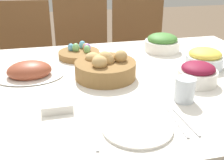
{
  "coord_description": "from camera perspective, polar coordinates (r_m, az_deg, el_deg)",
  "views": [
    {
      "loc": [
        -0.24,
        -1.13,
        1.26
      ],
      "look_at": [
        0.0,
        -0.09,
        0.79
      ],
      "focal_mm": 45.0,
      "sensor_mm": 36.0,
      "label": 1
    }
  ],
  "objects": [
    {
      "name": "beet_salad_bowl",
      "position": [
        1.27,
        17.01,
        1.26
      ],
      "size": [
        0.17,
        0.17,
        0.1
      ],
      "color": "silver",
      "rests_on": "dining_table"
    },
    {
      "name": "ham_platter",
      "position": [
        1.34,
        -16.41,
        1.64
      ],
      "size": [
        0.31,
        0.22,
        0.08
      ],
      "color": "silver",
      "rests_on": "dining_table"
    },
    {
      "name": "drinking_cup",
      "position": [
        1.1,
        14.55,
        -1.91
      ],
      "size": [
        0.08,
        0.08,
        0.09
      ],
      "color": "silver",
      "rests_on": "dining_table"
    },
    {
      "name": "chair_far_left",
      "position": [
        2.21,
        -17.46,
        3.04
      ],
      "size": [
        0.47,
        0.47,
        0.97
      ],
      "rotation": [
        0.0,
        0.0,
        -0.12
      ],
      "color": "brown",
      "rests_on": "ground"
    },
    {
      "name": "egg_basket",
      "position": [
        1.56,
        -6.6,
        5.47
      ],
      "size": [
        0.22,
        0.22,
        0.08
      ],
      "color": "olive",
      "rests_on": "dining_table"
    },
    {
      "name": "pineapple_bowl",
      "position": [
        1.47,
        18.28,
        4.19
      ],
      "size": [
        0.19,
        0.19,
        0.1
      ],
      "color": "silver",
      "rests_on": "dining_table"
    },
    {
      "name": "dinner_plate",
      "position": [
        0.92,
        5.14,
        -9.56
      ],
      "size": [
        0.23,
        0.23,
        0.01
      ],
      "color": "silver",
      "rests_on": "dining_table"
    },
    {
      "name": "chair_far_center",
      "position": [
        2.22,
        -5.31,
        4.14
      ],
      "size": [
        0.46,
        0.46,
        0.97
      ],
      "rotation": [
        0.0,
        0.0,
        0.1
      ],
      "color": "brown",
      "rests_on": "ground"
    },
    {
      "name": "fork",
      "position": [
        0.9,
        -3.62,
        -10.83
      ],
      "size": [
        0.02,
        0.18,
        0.0
      ],
      "rotation": [
        0.0,
        0.0,
        -0.06
      ],
      "color": "#B7B7BC",
      "rests_on": "dining_table"
    },
    {
      "name": "butter_dish",
      "position": [
        1.03,
        -11.09,
        -5.34
      ],
      "size": [
        0.11,
        0.07,
        0.03
      ],
      "color": "silver",
      "rests_on": "dining_table"
    },
    {
      "name": "chair_far_right",
      "position": [
        2.31,
        5.69,
        4.98
      ],
      "size": [
        0.45,
        0.45,
        0.97
      ],
      "rotation": [
        0.0,
        0.0,
        -0.06
      ],
      "color": "brown",
      "rests_on": "ground"
    },
    {
      "name": "spoon",
      "position": [
        0.99,
        14.74,
        -8.18
      ],
      "size": [
        0.02,
        0.18,
        0.0
      ],
      "rotation": [
        0.0,
        0.0,
        0.06
      ],
      "color": "#B7B7BC",
      "rests_on": "dining_table"
    },
    {
      "name": "knife",
      "position": [
        0.97,
        13.15,
        -8.44
      ],
      "size": [
        0.02,
        0.18,
        0.0
      ],
      "rotation": [
        0.0,
        0.0,
        -0.06
      ],
      "color": "#B7B7BC",
      "rests_on": "dining_table"
    },
    {
      "name": "dining_table",
      "position": [
        1.46,
        -0.87,
        -13.69
      ],
      "size": [
        1.78,
        1.17,
        0.75
      ],
      "color": "white",
      "rests_on": "ground"
    },
    {
      "name": "bread_basket",
      "position": [
        1.28,
        -1.25,
        2.63
      ],
      "size": [
        0.28,
        0.28,
        0.13
      ],
      "color": "olive",
      "rests_on": "dining_table"
    },
    {
      "name": "green_salad_bowl",
      "position": [
        1.68,
        10.16,
        7.45
      ],
      "size": [
        0.2,
        0.2,
        0.1
      ],
      "color": "silver",
      "rests_on": "dining_table"
    }
  ]
}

